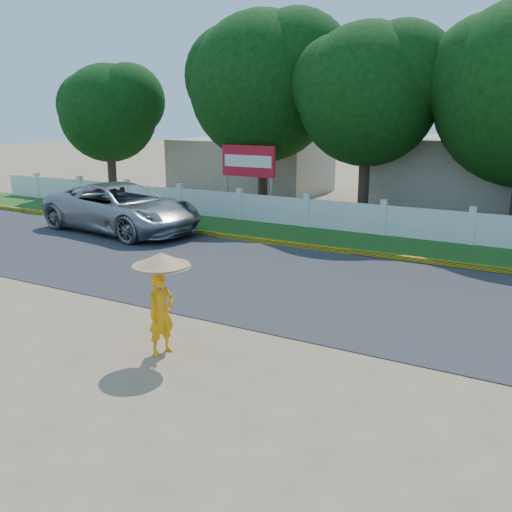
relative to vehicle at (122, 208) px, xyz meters
The scene contains 11 objects.
ground 11.21m from the vehicle, 39.71° to the right, with size 120.00×120.00×0.00m, color #9E8460.
road 9.04m from the vehicle, 17.08° to the right, with size 60.00×7.00×0.02m, color #38383A.
grass_verge 9.03m from the vehicle, 16.87° to the left, with size 60.00×3.50×0.03m, color #2D601E.
curb 8.69m from the vehicle, ahead, with size 40.00×0.18×0.16m, color yellow.
fence 9.52m from the vehicle, 25.26° to the left, with size 40.00×0.10×1.10m, color silver.
building_near 15.90m from the vehicle, 43.11° to the left, with size 10.00×6.00×3.20m, color #B7AD99.
building_far 11.95m from the vehicle, 96.73° to the left, with size 8.00×5.00×2.80m, color #B7AD99.
vehicle is the anchor object (origin of this frame).
monk_with_parasol 11.39m from the vehicle, 43.95° to the right, with size 1.06×1.06×1.93m.
billboard 5.81m from the vehicle, 65.28° to the left, with size 2.50×0.13×2.95m.
tree_row 12.73m from the vehicle, 36.41° to the left, with size 34.80×7.01×8.63m.
Camera 1 is at (5.94, -8.44, 4.40)m, focal length 40.00 mm.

